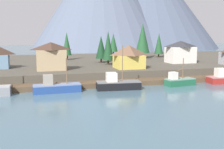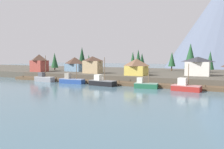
{
  "view_description": "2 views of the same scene",
  "coord_description": "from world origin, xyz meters",
  "px_view_note": "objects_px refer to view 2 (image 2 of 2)",
  "views": [
    {
      "loc": [
        -16.29,
        -51.76,
        10.69
      ],
      "look_at": [
        -0.79,
        1.18,
        2.47
      ],
      "focal_mm": 44.08,
      "sensor_mm": 36.0,
      "label": 1
    },
    {
      "loc": [
        32.97,
        -61.63,
        8.57
      ],
      "look_at": [
        0.71,
        2.14,
        3.11
      ],
      "focal_mm": 36.82,
      "sensor_mm": 36.0,
      "label": 2
    }
  ],
  "objects_px": {
    "fishing_boat_red": "(186,87)",
    "conifer_mid_left": "(190,56)",
    "conifer_near_left": "(89,61)",
    "conifer_mid_right": "(138,60)",
    "house_red": "(39,63)",
    "house_blue": "(75,64)",
    "conifer_far_right": "(142,61)",
    "conifer_near_right": "(55,60)",
    "house_yellow": "(136,67)",
    "fishing_boat_black": "(102,82)",
    "conifer_back_left": "(133,59)",
    "conifer_centre": "(210,60)",
    "fishing_boat_grey": "(44,78)",
    "conifer_far_left": "(172,59)",
    "fishing_boat_green": "(145,85)",
    "house_white": "(198,66)",
    "house_tan": "(93,65)",
    "conifer_back_right": "(82,56)",
    "fishing_boat_blue": "(71,80)"
  },
  "relations": [
    {
      "from": "fishing_boat_black",
      "to": "fishing_boat_blue",
      "type": "bearing_deg",
      "value": -176.5
    },
    {
      "from": "house_red",
      "to": "fishing_boat_red",
      "type": "bearing_deg",
      "value": -11.0
    },
    {
      "from": "fishing_boat_black",
      "to": "conifer_centre",
      "type": "relative_size",
      "value": 1.03
    },
    {
      "from": "house_white",
      "to": "conifer_mid_right",
      "type": "distance_m",
      "value": 21.02
    },
    {
      "from": "fishing_boat_red",
      "to": "conifer_near_left",
      "type": "height_order",
      "value": "conifer_near_left"
    },
    {
      "from": "fishing_boat_black",
      "to": "conifer_back_left",
      "type": "height_order",
      "value": "conifer_back_left"
    },
    {
      "from": "fishing_boat_green",
      "to": "house_red",
      "type": "height_order",
      "value": "house_red"
    },
    {
      "from": "fishing_boat_grey",
      "to": "fishing_boat_red",
      "type": "distance_m",
      "value": 47.67
    },
    {
      "from": "conifer_far_left",
      "to": "conifer_centre",
      "type": "bearing_deg",
      "value": -12.16
    },
    {
      "from": "conifer_centre",
      "to": "conifer_mid_right",
      "type": "bearing_deg",
      "value": -142.76
    },
    {
      "from": "house_yellow",
      "to": "conifer_near_right",
      "type": "relative_size",
      "value": 0.85
    },
    {
      "from": "house_red",
      "to": "conifer_mid_right",
      "type": "xyz_separation_m",
      "value": [
        40.35,
        8.81,
        1.36
      ]
    },
    {
      "from": "conifer_near_right",
      "to": "conifer_far_left",
      "type": "bearing_deg",
      "value": 22.57
    },
    {
      "from": "fishing_boat_black",
      "to": "conifer_back_right",
      "type": "distance_m",
      "value": 52.51
    },
    {
      "from": "house_red",
      "to": "conifer_back_left",
      "type": "distance_m",
      "value": 40.65
    },
    {
      "from": "house_red",
      "to": "conifer_near_right",
      "type": "relative_size",
      "value": 0.9
    },
    {
      "from": "house_yellow",
      "to": "conifer_far_left",
      "type": "height_order",
      "value": "conifer_far_left"
    },
    {
      "from": "conifer_centre",
      "to": "fishing_boat_blue",
      "type": "bearing_deg",
      "value": -135.78
    },
    {
      "from": "fishing_boat_red",
      "to": "conifer_mid_left",
      "type": "relative_size",
      "value": 0.63
    },
    {
      "from": "fishing_boat_red",
      "to": "conifer_far_right",
      "type": "xyz_separation_m",
      "value": [
        -20.87,
        26.24,
        5.78
      ]
    },
    {
      "from": "house_blue",
      "to": "conifer_far_right",
      "type": "bearing_deg",
      "value": 12.04
    },
    {
      "from": "house_white",
      "to": "house_blue",
      "type": "distance_m",
      "value": 49.42
    },
    {
      "from": "conifer_mid_left",
      "to": "conifer_mid_right",
      "type": "xyz_separation_m",
      "value": [
        -16.24,
        -15.41,
        -1.61
      ]
    },
    {
      "from": "conifer_near_left",
      "to": "conifer_back_right",
      "type": "bearing_deg",
      "value": 148.34
    },
    {
      "from": "fishing_boat_black",
      "to": "house_white",
      "type": "xyz_separation_m",
      "value": [
        24.8,
        19.46,
        4.56
      ]
    },
    {
      "from": "conifer_mid_right",
      "to": "fishing_boat_grey",
      "type": "bearing_deg",
      "value": -143.82
    },
    {
      "from": "fishing_boat_black",
      "to": "house_blue",
      "type": "relative_size",
      "value": 1.13
    },
    {
      "from": "conifer_near_left",
      "to": "conifer_back_left",
      "type": "height_order",
      "value": "conifer_back_left"
    },
    {
      "from": "house_blue",
      "to": "conifer_far_right",
      "type": "xyz_separation_m",
      "value": [
        27.98,
        5.97,
        1.28
      ]
    },
    {
      "from": "house_white",
      "to": "conifer_back_left",
      "type": "relative_size",
      "value": 0.9
    },
    {
      "from": "house_blue",
      "to": "conifer_near_left",
      "type": "relative_size",
      "value": 1.06
    },
    {
      "from": "fishing_boat_grey",
      "to": "house_yellow",
      "type": "height_order",
      "value": "fishing_boat_grey"
    },
    {
      "from": "house_red",
      "to": "conifer_near_right",
      "type": "height_order",
      "value": "conifer_near_right"
    },
    {
      "from": "house_blue",
      "to": "conifer_near_left",
      "type": "height_order",
      "value": "conifer_near_left"
    },
    {
      "from": "house_tan",
      "to": "conifer_near_right",
      "type": "distance_m",
      "value": 26.65
    },
    {
      "from": "house_tan",
      "to": "conifer_back_right",
      "type": "bearing_deg",
      "value": 130.75
    },
    {
      "from": "conifer_mid_left",
      "to": "conifer_back_left",
      "type": "bearing_deg",
      "value": 176.75
    },
    {
      "from": "fishing_boat_blue",
      "to": "house_tan",
      "type": "height_order",
      "value": "house_tan"
    },
    {
      "from": "conifer_near_right",
      "to": "fishing_boat_red",
      "type": "bearing_deg",
      "value": -19.55
    },
    {
      "from": "conifer_near_left",
      "to": "conifer_mid_right",
      "type": "xyz_separation_m",
      "value": [
        30.99,
        -14.58,
        0.84
      ]
    },
    {
      "from": "fishing_boat_red",
      "to": "fishing_boat_grey",
      "type": "bearing_deg",
      "value": -174.32
    },
    {
      "from": "fishing_boat_green",
      "to": "conifer_near_left",
      "type": "xyz_separation_m",
      "value": [
        -40.66,
        34.93,
        5.77
      ]
    },
    {
      "from": "house_red",
      "to": "house_yellow",
      "type": "relative_size",
      "value": 1.06
    },
    {
      "from": "conifer_far_right",
      "to": "conifer_back_right",
      "type": "bearing_deg",
      "value": 160.59
    },
    {
      "from": "house_tan",
      "to": "house_blue",
      "type": "height_order",
      "value": "house_tan"
    },
    {
      "from": "fishing_boat_green",
      "to": "house_white",
      "type": "bearing_deg",
      "value": 52.85
    },
    {
      "from": "fishing_boat_grey",
      "to": "fishing_boat_green",
      "type": "height_order",
      "value": "fishing_boat_grey"
    },
    {
      "from": "fishing_boat_black",
      "to": "house_yellow",
      "type": "height_order",
      "value": "fishing_boat_black"
    },
    {
      "from": "house_yellow",
      "to": "conifer_mid_left",
      "type": "distance_m",
      "value": 28.11
    },
    {
      "from": "conifer_mid_left",
      "to": "conifer_far_left",
      "type": "relative_size",
      "value": 1.39
    }
  ]
}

